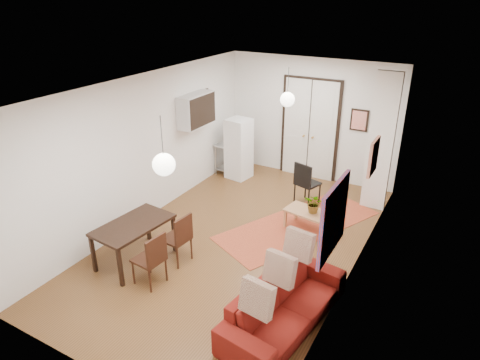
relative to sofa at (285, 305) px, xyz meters
The scene contains 27 objects.
floor 2.28m from the sofa, 135.51° to the left, with size 7.00×7.00×0.00m, color brown.
ceiling 3.43m from the sofa, 135.51° to the left, with size 4.20×7.00×0.02m, color silver.
wall_back 5.45m from the sofa, 107.58° to the left, with size 4.20×0.02×2.90m, color white.
wall_front 2.75m from the sofa, 130.01° to the right, with size 4.20×0.02×2.90m, color white.
wall_left 4.19m from the sofa, 156.91° to the left, with size 0.02×7.00×2.90m, color white.
wall_right 2.01m from the sofa, 72.79° to the left, with size 0.02×7.00×2.90m, color white.
double_doors 5.36m from the sofa, 107.73° to the left, with size 1.44×0.06×2.50m, color white.
stub_partition 4.29m from the sofa, 86.68° to the left, with size 0.50×0.10×2.90m, color white.
wall_cabinet 4.95m from the sofa, 138.88° to the left, with size 0.35×1.00×0.70m, color silver.
painting_popart 1.45m from the sofa, 35.51° to the left, with size 0.05×1.00×1.00m, color red.
painting_abstract 2.84m from the sofa, 78.95° to the left, with size 0.05×0.50×0.60m, color beige.
poster_back 5.23m from the sofa, 95.20° to the left, with size 0.40×0.03×0.50m, color red.
print_left 5.39m from the sofa, 135.78° to the left, with size 0.03×0.44×0.54m, color #9A6640.
pendant_back 4.38m from the sofa, 114.21° to the left, with size 0.30×0.30×0.80m.
pendant_front 2.55m from the sofa, 165.44° to the right, with size 0.30×0.30×0.80m.
kilim_rug 2.79m from the sofa, 107.81° to the left, with size 1.28×3.41×0.01m, color #C25630.
sofa is the anchor object (origin of this frame).
coffee_table 2.65m from the sofa, 103.88° to the left, with size 0.97×0.64×0.40m.
potted_plant 2.64m from the sofa, 101.76° to the left, with size 0.35×0.30×0.39m, color #335D29.
kitchen_counter 5.57m from the sofa, 127.16° to the left, with size 0.66×1.09×0.79m.
bowl 5.35m from the sofa, 129.11° to the left, with size 0.19×0.19×0.05m, color beige.
soap_bottle 5.79m from the sofa, 125.66° to the left, with size 0.07×0.08×0.16m, color #518AAF.
fridge 5.16m from the sofa, 126.51° to the left, with size 0.53×0.53×1.49m, color white.
dining_table 2.87m from the sofa, behind, with size 0.88×1.39×0.73m.
dining_chair_near 2.33m from the sofa, 165.49° to the left, with size 0.47×0.63×0.91m.
dining_chair_far 2.26m from the sofa, behind, with size 0.47×0.63×0.91m.
black_side_chair 3.87m from the sofa, 105.96° to the left, with size 0.55×0.56×0.97m.
Camera 1 is at (3.35, -5.98, 4.34)m, focal length 32.00 mm.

